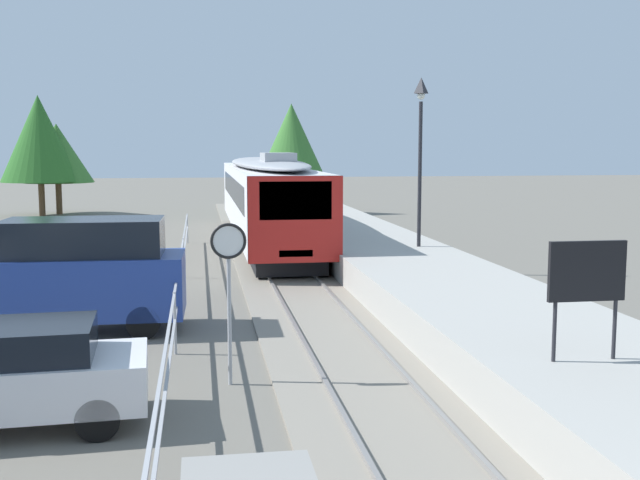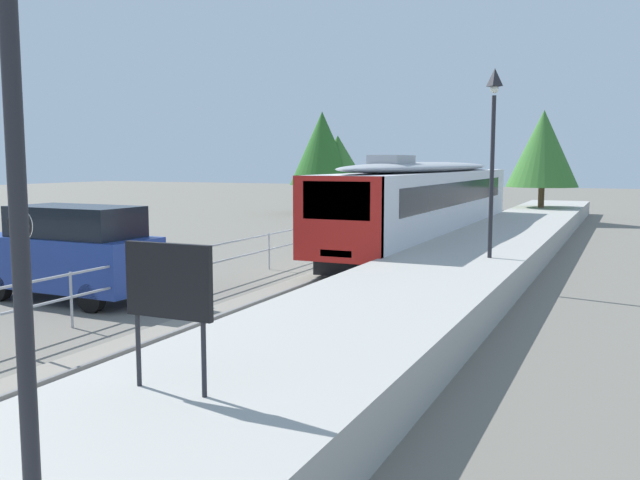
{
  "view_description": "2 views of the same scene",
  "coord_description": "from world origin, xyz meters",
  "px_view_note": "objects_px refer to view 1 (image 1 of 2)",
  "views": [
    {
      "loc": [
        -2.78,
        -2.99,
        4.07
      ],
      "look_at": [
        0.4,
        17.08,
        1.6
      ],
      "focal_mm": 42.91,
      "sensor_mm": 36.0,
      "label": 1
    },
    {
      "loc": [
        7.79,
        0.95,
        3.65
      ],
      "look_at": [
        0.4,
        17.08,
        1.6
      ],
      "focal_mm": 38.09,
      "sensor_mm": 36.0,
      "label": 2
    }
  ],
  "objects_px": {
    "commuter_train": "(266,193)",
    "platform_notice_board": "(587,275)",
    "platform_lamp_mid_platform": "(421,130)",
    "speed_limit_sign": "(229,263)",
    "parked_van_blue": "(75,274)",
    "parked_hatchback_white": "(10,375)"
  },
  "relations": [
    {
      "from": "commuter_train",
      "to": "speed_limit_sign",
      "type": "xyz_separation_m",
      "value": [
        -2.31,
        -19.1,
        -0.02
      ]
    },
    {
      "from": "speed_limit_sign",
      "to": "platform_notice_board",
      "type": "bearing_deg",
      "value": -25.45
    },
    {
      "from": "platform_notice_board",
      "to": "parked_hatchback_white",
      "type": "distance_m",
      "value": 8.57
    },
    {
      "from": "platform_notice_board",
      "to": "speed_limit_sign",
      "type": "xyz_separation_m",
      "value": [
        -5.17,
        2.46,
        -0.06
      ]
    },
    {
      "from": "speed_limit_sign",
      "to": "platform_lamp_mid_platform",
      "type": "bearing_deg",
      "value": 58.83
    },
    {
      "from": "platform_notice_board",
      "to": "parked_van_blue",
      "type": "xyz_separation_m",
      "value": [
        -8.39,
        6.85,
        -0.89
      ]
    },
    {
      "from": "platform_notice_board",
      "to": "parked_van_blue",
      "type": "relative_size",
      "value": 0.36
    },
    {
      "from": "platform_notice_board",
      "to": "speed_limit_sign",
      "type": "relative_size",
      "value": 0.64
    },
    {
      "from": "platform_lamp_mid_platform",
      "to": "speed_limit_sign",
      "type": "xyz_separation_m",
      "value": [
        -6.48,
        -10.72,
        -2.5
      ]
    },
    {
      "from": "parked_van_blue",
      "to": "platform_lamp_mid_platform",
      "type": "bearing_deg",
      "value": 33.13
    },
    {
      "from": "platform_notice_board",
      "to": "parked_hatchback_white",
      "type": "relative_size",
      "value": 0.44
    },
    {
      "from": "platform_lamp_mid_platform",
      "to": "speed_limit_sign",
      "type": "relative_size",
      "value": 1.91
    },
    {
      "from": "platform_lamp_mid_platform",
      "to": "parked_van_blue",
      "type": "distance_m",
      "value": 12.05
    },
    {
      "from": "parked_hatchback_white",
      "to": "speed_limit_sign",
      "type": "bearing_deg",
      "value": 25.42
    },
    {
      "from": "commuter_train",
      "to": "platform_notice_board",
      "type": "distance_m",
      "value": 21.75
    },
    {
      "from": "platform_lamp_mid_platform",
      "to": "parked_hatchback_white",
      "type": "height_order",
      "value": "platform_lamp_mid_platform"
    },
    {
      "from": "platform_notice_board",
      "to": "platform_lamp_mid_platform",
      "type": "bearing_deg",
      "value": 84.32
    },
    {
      "from": "commuter_train",
      "to": "platform_lamp_mid_platform",
      "type": "bearing_deg",
      "value": -63.53
    },
    {
      "from": "platform_notice_board",
      "to": "speed_limit_sign",
      "type": "distance_m",
      "value": 5.73
    },
    {
      "from": "platform_notice_board",
      "to": "parked_van_blue",
      "type": "height_order",
      "value": "platform_notice_board"
    },
    {
      "from": "platform_lamp_mid_platform",
      "to": "platform_notice_board",
      "type": "height_order",
      "value": "platform_lamp_mid_platform"
    },
    {
      "from": "speed_limit_sign",
      "to": "parked_van_blue",
      "type": "distance_m",
      "value": 5.5
    }
  ]
}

